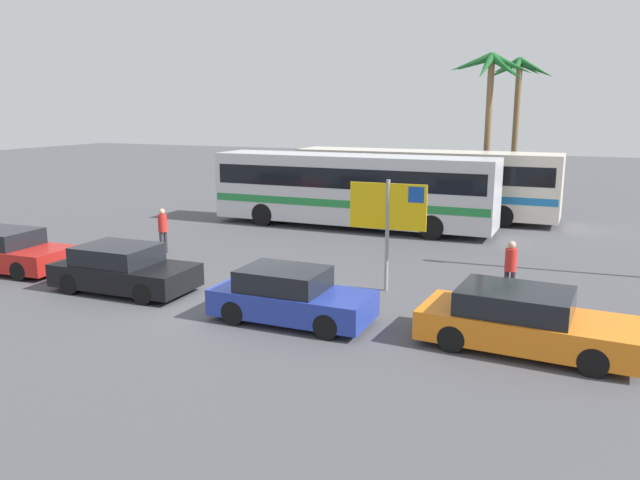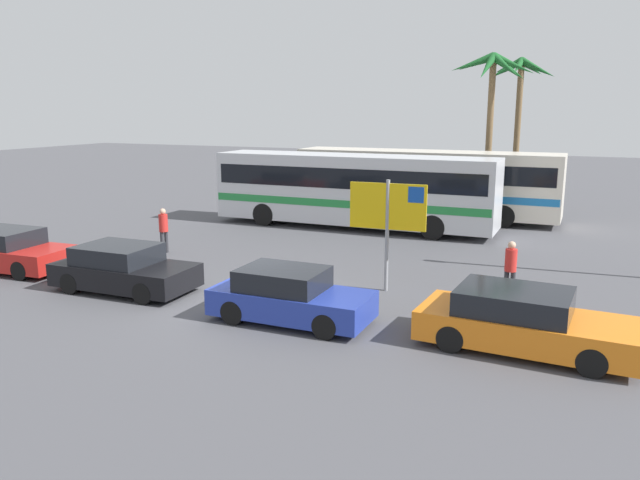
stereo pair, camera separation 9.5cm
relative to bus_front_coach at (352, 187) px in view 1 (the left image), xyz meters
name	(u,v)px [view 1 (the left image)]	position (x,y,z in m)	size (l,w,h in m)	color
ground	(250,304)	(1.29, -11.24, -1.78)	(120.00, 120.00, 0.00)	#4C4C51
bus_front_coach	(352,187)	(0.00, 0.00, 0.00)	(12.32, 2.45, 3.17)	silver
bus_rear_coach	(424,180)	(2.24, 3.79, 0.00)	(12.32, 2.45, 3.17)	silver
ferry_sign	(389,211)	(4.32, -8.59, 0.54)	(2.20, 0.15, 3.20)	gray
car_blue	(290,296)	(2.90, -12.05, -1.15)	(3.92, 1.71, 1.32)	#23389E
car_red	(6,251)	(-7.67, -11.25, -1.15)	(4.30, 2.05, 1.32)	red
car_orange	(523,321)	(8.32, -11.65, -1.15)	(4.61, 2.16, 1.32)	orange
car_black	(123,269)	(-2.63, -11.60, -1.15)	(4.10, 1.95, 1.32)	black
pedestrian_by_bus	(163,227)	(-4.53, -7.26, -0.83)	(0.32, 0.32, 1.63)	#2D2D33
pedestrian_crossing_lot	(511,265)	(7.61, -7.97, -0.84)	(0.32, 0.32, 1.62)	#2D2D33
palm_tree_seaside	(519,84)	(5.62, 10.08, 4.63)	(3.53, 3.69, 7.77)	brown
palm_tree_inland	(491,81)	(4.61, 7.18, 4.68)	(4.07, 4.03, 7.83)	brown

